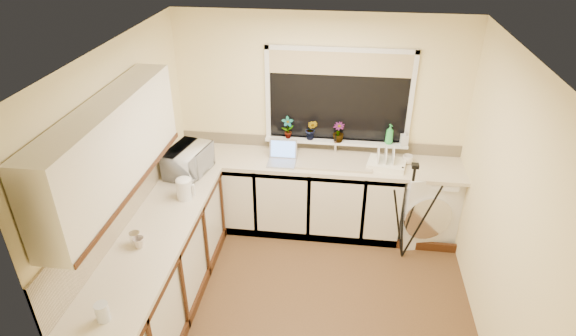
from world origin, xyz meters
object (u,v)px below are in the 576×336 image
at_px(plant_b, 311,130).
at_px(washing_machine, 425,201).
at_px(laptop, 282,157).
at_px(kettle, 184,189).
at_px(steel_jar, 135,239).
at_px(plant_c, 338,132).
at_px(glass_jug, 102,312).
at_px(soap_bottle_clear, 405,138).
at_px(plant_a, 288,128).
at_px(cup_left, 139,243).
at_px(soap_bottle_green, 390,134).
at_px(cup_back, 408,159).
at_px(tripod, 408,213).
at_px(dish_rack, 387,164).
at_px(microwave, 188,161).

bearing_deg(plant_b, washing_machine, -7.88).
xyz_separation_m(laptop, kettle, (-0.83, -0.86, 0.04)).
bearing_deg(steel_jar, plant_c, 49.27).
relative_size(kettle, glass_jug, 1.44).
bearing_deg(soap_bottle_clear, plant_c, -179.68).
bearing_deg(steel_jar, plant_a, 61.13).
bearing_deg(glass_jug, cup_left, 95.13).
xyz_separation_m(washing_machine, soap_bottle_green, (-0.45, 0.19, 0.72)).
height_order(cup_back, cup_left, cup_back).
height_order(tripod, plant_c, plant_c).
bearing_deg(steel_jar, plant_b, 55.28).
bearing_deg(plant_a, dish_rack, -12.97).
relative_size(dish_rack, tripod, 0.34).
height_order(dish_rack, cup_left, cup_left).
xyz_separation_m(plant_c, cup_left, (-1.57, -1.90, -0.22)).
height_order(washing_machine, kettle, kettle).
bearing_deg(steel_jar, glass_jug, -82.21).
relative_size(washing_machine, plant_c, 3.96).
bearing_deg(cup_left, washing_machine, 33.79).
bearing_deg(glass_jug, kettle, 87.24).
relative_size(glass_jug, microwave, 0.27).
bearing_deg(plant_b, tripod, -30.76).
relative_size(kettle, plant_c, 0.89).
xyz_separation_m(kettle, dish_rack, (1.96, 0.89, -0.07)).
distance_m(plant_b, soap_bottle_green, 0.87).
distance_m(washing_machine, soap_bottle_clear, 0.77).
relative_size(steel_jar, plant_c, 0.54).
height_order(steel_jar, soap_bottle_green, soap_bottle_green).
distance_m(microwave, cup_left, 1.26).
distance_m(plant_a, cup_left, 2.17).
xyz_separation_m(steel_jar, cup_back, (2.38, 1.73, -0.01)).
distance_m(plant_b, plant_c, 0.30).
bearing_deg(dish_rack, plant_a, 177.75).
distance_m(tripod, glass_jug, 3.09).
relative_size(microwave, soap_bottle_clear, 2.88).
bearing_deg(cup_back, laptop, -174.57).
bearing_deg(washing_machine, steel_jar, -160.81).
relative_size(washing_machine, tripod, 0.77).
height_order(laptop, soap_bottle_green, soap_bottle_green).
bearing_deg(tripod, plant_c, 155.03).
xyz_separation_m(laptop, plant_a, (0.02, 0.28, 0.22)).
relative_size(laptop, soap_bottle_green, 1.34).
distance_m(soap_bottle_green, cup_back, 0.34).
bearing_deg(soap_bottle_clear, laptop, -168.28).
distance_m(steel_jar, soap_bottle_green, 2.89).
relative_size(tripod, cup_back, 9.67).
height_order(microwave, plant_a, plant_a).
xyz_separation_m(soap_bottle_clear, cup_left, (-2.29, -1.90, -0.19)).
height_order(plant_a, soap_bottle_clear, plant_a).
xyz_separation_m(glass_jug, steel_jar, (-0.11, 0.81, -0.01)).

